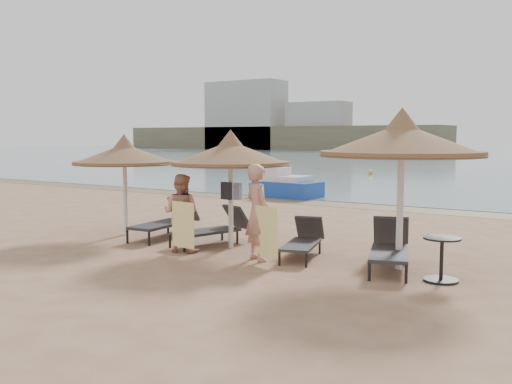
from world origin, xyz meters
TOP-DOWN VIEW (x-y plane):
  - ground at (0.00, 0.00)m, footprint 160.00×160.00m
  - wet_sand_strip at (0.00, 9.40)m, footprint 200.00×1.60m
  - far_shore at (-25.10, 77.82)m, footprint 150.00×54.80m
  - palapa_left at (-2.99, 0.82)m, footprint 2.50×2.50m
  - palapa_center at (0.13, 0.90)m, footprint 2.59×2.59m
  - palapa_right at (3.87, 0.93)m, footprint 2.97×2.97m
  - lounger_far_left at (-1.92, 1.14)m, footprint 0.87×2.10m
  - lounger_near_left at (-0.39, 1.02)m, footprint 1.14×1.99m
  - lounger_near_right at (1.90, 0.93)m, footprint 1.00×1.80m
  - lounger_far_right at (3.70, 0.92)m, footprint 1.24×2.09m
  - side_table at (4.77, 0.44)m, footprint 0.62×0.62m
  - person_left at (-0.50, -0.03)m, footprint 0.99×0.77m
  - person_right at (1.31, 0.13)m, footprint 1.20×1.07m
  - towel_left at (-0.15, -0.38)m, footprint 0.66×0.13m
  - towel_right at (1.66, -0.12)m, footprint 0.64×0.25m
  - bag_patterned at (0.13, 1.08)m, footprint 0.30×0.12m
  - bag_dark at (0.13, 0.74)m, footprint 0.27×0.13m
  - pedal_boat at (-3.96, 10.50)m, footprint 2.63×1.69m
  - buoy_left at (-6.16, 24.90)m, footprint 0.32×0.32m

SIDE VIEW (x-z plane):
  - ground at x=0.00m, z-range 0.00..0.00m
  - wet_sand_strip at x=0.00m, z-range 0.00..0.01m
  - buoy_left at x=-6.16m, z-range 0.00..0.32m
  - lounger_near_right at x=1.90m, z-range -0.04..0.73m
  - side_table at x=4.77m, z-range -0.02..0.72m
  - lounger_near_left at x=-0.39m, z-range -0.04..0.80m
  - lounger_far_right at x=3.70m, z-range -0.05..0.85m
  - lounger_far_left at x=-1.92m, z-range -0.05..0.87m
  - pedal_boat at x=-3.96m, z-range -0.15..1.02m
  - towel_left at x=-0.15m, z-range 0.18..1.11m
  - towel_right at x=1.66m, z-range 0.18..1.11m
  - person_left at x=-0.50m, z-range 0.00..1.90m
  - person_right at x=1.31m, z-range 0.00..2.20m
  - bag_patterned at x=0.13m, z-range 1.03..1.40m
  - bag_dark at x=0.13m, z-range 1.07..1.44m
  - palapa_left at x=-2.99m, z-range 0.73..3.21m
  - palapa_center at x=0.13m, z-range 0.76..3.32m
  - palapa_right at x=3.87m, z-range 0.87..3.81m
  - far_shore at x=-25.10m, z-range -3.09..8.91m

